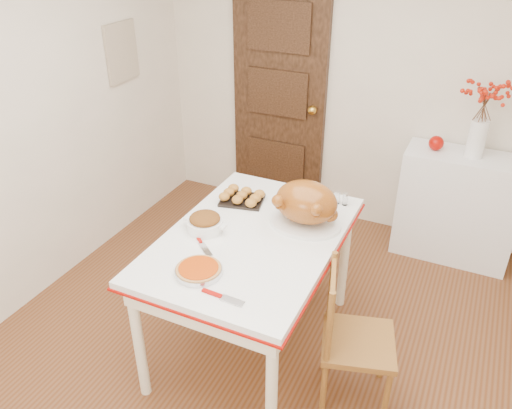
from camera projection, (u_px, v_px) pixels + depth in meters
The scene contains 18 objects.
floor at pixel (256, 366), 3.17m from camera, with size 3.50×4.00×0.00m, color #5A2D13.
wall_back at pixel (361, 84), 4.12m from camera, with size 3.50×0.00×2.50m, color silver.
wall_left at pixel (3, 133), 3.20m from camera, with size 0.00×4.00×2.50m, color silver.
door_back at pixel (279, 99), 4.47m from camera, with size 0.85×0.06×2.06m, color black.
photo_board at pixel (122, 52), 4.01m from camera, with size 0.03×0.35×0.45m, color beige.
sideboard at pixel (457, 207), 4.01m from camera, with size 0.88×0.39×0.88m, color white.
kitchen_table at pixel (253, 293), 3.14m from camera, with size 0.96×1.40×0.84m, color white, non-canonical shape.
chair_oak at pixel (359, 339), 2.77m from camera, with size 0.39×0.39×0.88m, color brown, non-canonical shape.
berry_vase at pixel (481, 119), 3.64m from camera, with size 0.30×0.30×0.58m, color white, non-canonical shape.
apple at pixel (436, 143), 3.86m from camera, with size 0.11×0.11×0.11m, color #9B0802.
turkey_platter at pixel (306, 204), 2.97m from camera, with size 0.43×0.35×0.27m, color #A4591B, non-canonical shape.
pumpkin_pie at pixel (199, 269), 2.61m from camera, with size 0.24×0.24×0.05m, color #AE3504.
stuffing_dish at pixel (205, 222), 2.95m from camera, with size 0.27×0.21×0.10m, color brown, non-canonical shape.
rolls_tray at pixel (242, 196), 3.26m from camera, with size 0.27×0.21×0.07m, color #AA6E1D, non-canonical shape.
pie_server at pixel (222, 297), 2.45m from camera, with size 0.23×0.07×0.01m, color silver, non-canonical shape.
carving_knife at pixel (203, 245), 2.83m from camera, with size 0.22×0.05×0.01m, color silver, non-canonical shape.
drinking_glass at pixel (292, 191), 3.28m from camera, with size 0.06×0.06×0.10m, color white.
shaker_pair at pixel (341, 198), 3.23m from camera, with size 0.08×0.03×0.08m, color white, non-canonical shape.
Camera 1 is at (0.96, -2.04, 2.45)m, focal length 35.80 mm.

